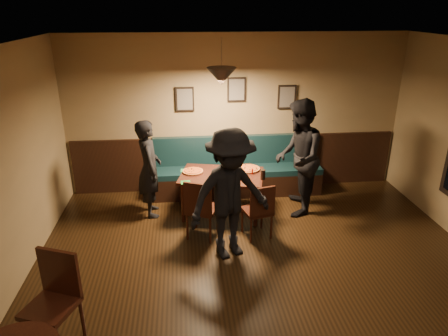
% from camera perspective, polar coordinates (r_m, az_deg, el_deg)
% --- Properties ---
extents(floor, '(7.00, 7.00, 0.00)m').
position_cam_1_polar(floor, '(4.87, 7.18, -19.67)').
color(floor, black).
rests_on(floor, ground).
extents(ceiling, '(7.00, 7.00, 0.00)m').
position_cam_1_polar(ceiling, '(3.68, 9.28, 15.12)').
color(ceiling, silver).
rests_on(ceiling, ground).
extents(wall_back, '(6.00, 0.00, 6.00)m').
position_cam_1_polar(wall_back, '(7.32, 1.69, 7.51)').
color(wall_back, '#8C704F').
rests_on(wall_back, ground).
extents(wainscot, '(5.88, 0.06, 1.00)m').
position_cam_1_polar(wainscot, '(7.57, 1.65, 0.84)').
color(wainscot, black).
rests_on(wainscot, ground).
extents(booth_bench, '(3.00, 0.60, 1.00)m').
position_cam_1_polar(booth_bench, '(7.32, 1.92, 0.09)').
color(booth_bench, '#0F232D').
rests_on(booth_bench, ground).
extents(picture_left, '(0.32, 0.04, 0.42)m').
position_cam_1_polar(picture_left, '(7.17, -5.50, 9.56)').
color(picture_left, black).
rests_on(picture_left, wall_back).
extents(picture_center, '(0.32, 0.04, 0.42)m').
position_cam_1_polar(picture_center, '(7.20, 1.76, 10.92)').
color(picture_center, black).
rests_on(picture_center, wall_back).
extents(picture_right, '(0.32, 0.04, 0.42)m').
position_cam_1_polar(picture_right, '(7.40, 8.78, 9.80)').
color(picture_right, black).
rests_on(picture_right, wall_back).
extents(pendant_lamp, '(0.44, 0.44, 0.25)m').
position_cam_1_polar(pendant_lamp, '(6.07, -0.35, 12.72)').
color(pendant_lamp, black).
rests_on(pendant_lamp, ceiling).
extents(dining_table, '(1.46, 1.10, 0.70)m').
position_cam_1_polar(dining_table, '(6.64, -0.31, -3.70)').
color(dining_table, black).
rests_on(dining_table, floor).
extents(chair_near_left, '(0.54, 0.54, 0.93)m').
position_cam_1_polar(chair_near_left, '(5.98, -3.04, -5.55)').
color(chair_near_left, black).
rests_on(chair_near_left, floor).
extents(chair_near_right, '(0.46, 0.46, 0.85)m').
position_cam_1_polar(chair_near_right, '(6.02, 4.64, -5.82)').
color(chair_near_right, black).
rests_on(chair_near_right, floor).
extents(diner_left, '(0.47, 0.63, 1.59)m').
position_cam_1_polar(diner_left, '(6.58, -10.41, -0.09)').
color(diner_left, black).
rests_on(diner_left, floor).
extents(diner_right, '(0.92, 1.07, 1.89)m').
position_cam_1_polar(diner_right, '(6.60, 10.34, 1.39)').
color(diner_right, black).
rests_on(diner_right, floor).
extents(diner_front, '(1.33, 1.07, 1.80)m').
position_cam_1_polar(diner_front, '(5.34, 0.85, -3.80)').
color(diner_front, black).
rests_on(diner_front, floor).
extents(pizza_a, '(0.43, 0.43, 0.04)m').
position_cam_1_polar(pizza_a, '(6.60, -4.38, -0.45)').
color(pizza_a, gold).
rests_on(pizza_a, dining_table).
extents(pizza_b, '(0.35, 0.35, 0.04)m').
position_cam_1_polar(pizza_b, '(6.35, 0.12, -1.32)').
color(pizza_b, '#C08B24').
rests_on(pizza_b, dining_table).
extents(pizza_c, '(0.40, 0.40, 0.04)m').
position_cam_1_polar(pizza_c, '(6.69, 3.41, -0.09)').
color(pizza_c, orange).
rests_on(pizza_c, dining_table).
extents(soda_glass, '(0.09, 0.09, 0.16)m').
position_cam_1_polar(soda_glass, '(6.32, 5.46, -0.93)').
color(soda_glass, black).
rests_on(soda_glass, dining_table).
extents(tabasco_bottle, '(0.03, 0.03, 0.11)m').
position_cam_1_polar(tabasco_bottle, '(6.51, 3.98, -0.42)').
color(tabasco_bottle, '#870E04').
rests_on(tabasco_bottle, dining_table).
extents(napkin_a, '(0.15, 0.15, 0.01)m').
position_cam_1_polar(napkin_a, '(6.68, -5.46, -0.35)').
color(napkin_a, '#1F763E').
rests_on(napkin_a, dining_table).
extents(napkin_b, '(0.15, 0.15, 0.01)m').
position_cam_1_polar(napkin_b, '(6.23, -5.39, -2.03)').
color(napkin_b, '#1E7226').
rests_on(napkin_b, dining_table).
extents(cutlery_set, '(0.17, 0.07, 0.00)m').
position_cam_1_polar(cutlery_set, '(6.15, -0.18, -2.27)').
color(cutlery_set, '#B5B5BA').
rests_on(cutlery_set, dining_table).
extents(cafe_chair_far, '(0.58, 0.58, 1.00)m').
position_cam_1_polar(cafe_chair_far, '(4.50, -23.16, -17.27)').
color(cafe_chair_far, black).
rests_on(cafe_chair_far, floor).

